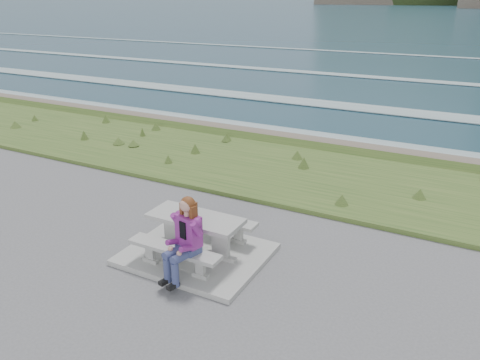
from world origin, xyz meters
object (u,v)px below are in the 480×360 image
object	(u,v)px
picnic_table	(196,224)
seated_woman	(182,250)
bench_seaward	(215,221)
bench_landward	(174,252)

from	to	relation	value
picnic_table	seated_woman	distance (m)	0.88
picnic_table	bench_seaward	xyz separation A→B (m)	(0.00, 0.70, -0.23)
bench_seaward	seated_woman	world-z (taller)	seated_woman
picnic_table	bench_landward	size ratio (longest dim) A/B	1.00
bench_seaward	seated_woman	distance (m)	1.57
bench_seaward	seated_woman	bearing A→B (deg)	-79.83
bench_landward	bench_seaward	distance (m)	1.40
bench_seaward	picnic_table	bearing A→B (deg)	-90.00
bench_seaward	seated_woman	size ratio (longest dim) A/B	1.22
bench_landward	bench_seaward	size ratio (longest dim) A/B	1.00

